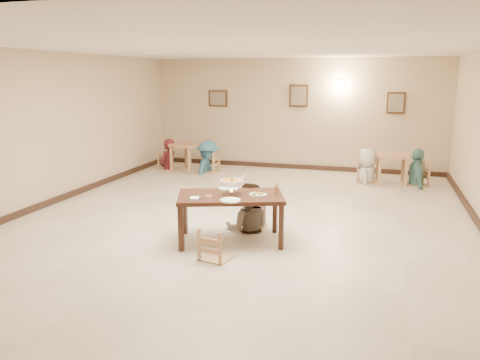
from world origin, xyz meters
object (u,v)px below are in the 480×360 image
(main_diner, at_px, (248,183))
(bg_diner_d, at_px, (419,149))
(chair_near, at_px, (216,229))
(bg_chair_rl, at_px, (367,163))
(bg_chair_rr, at_px, (417,164))
(bg_diner_c, at_px, (368,149))
(chair_far, at_px, (248,198))
(main_table, at_px, (231,200))
(bg_diner_b, at_px, (208,140))
(bg_chair_ll, at_px, (168,153))
(curry_warmer, at_px, (231,183))
(bg_chair_lr, at_px, (208,152))
(bg_table_left, at_px, (188,149))
(drink_glass, at_px, (276,189))
(bg_diner_a, at_px, (167,139))
(bg_table_right, at_px, (392,159))

(main_diner, distance_m, bg_diner_d, 5.18)
(chair_near, distance_m, bg_chair_rl, 5.99)
(bg_chair_rr, height_order, bg_diner_c, bg_diner_c)
(chair_far, relative_size, bg_diner_c, 0.64)
(main_table, bearing_deg, bg_diner_c, 49.87)
(bg_diner_b, xyz_separation_m, bg_diner_d, (5.23, 0.00, 0.01))
(bg_chair_ll, xyz_separation_m, bg_diner_d, (6.42, -0.04, 0.41))
(curry_warmer, relative_size, bg_chair_ll, 0.42)
(main_table, relative_size, bg_diner_c, 1.10)
(main_diner, bearing_deg, bg_chair_lr, -75.38)
(bg_table_left, relative_size, bg_chair_lr, 0.85)
(drink_glass, relative_size, bg_diner_a, 0.08)
(bg_table_right, height_order, bg_diner_c, bg_diner_c)
(chair_far, height_order, bg_chair_rl, chair_far)
(bg_table_left, relative_size, bg_diner_d, 0.53)
(main_table, bearing_deg, bg_diner_b, 94.90)
(bg_diner_b, bearing_deg, main_table, -157.22)
(curry_warmer, xyz_separation_m, bg_chair_ll, (-3.40, 4.91, -0.47))
(bg_chair_ll, bearing_deg, bg_chair_lr, -87.14)
(main_diner, height_order, bg_diner_a, bg_diner_a)
(chair_near, xyz_separation_m, bg_chair_rl, (1.85, 5.70, 0.04))
(chair_far, relative_size, bg_chair_lr, 0.96)
(bg_chair_ll, bearing_deg, main_table, -140.75)
(main_table, xyz_separation_m, bg_chair_lr, (-2.21, 4.92, -0.13))
(bg_chair_ll, height_order, bg_chair_rl, bg_chair_rl)
(bg_diner_b, bearing_deg, bg_chair_rl, -90.92)
(bg_chair_lr, bearing_deg, bg_table_left, -92.53)
(bg_diner_d, bearing_deg, bg_table_right, 76.11)
(drink_glass, xyz_separation_m, bg_table_right, (1.81, 4.61, -0.23))
(bg_chair_ll, relative_size, bg_diner_d, 0.53)
(bg_table_right, bearing_deg, curry_warmer, -116.52)
(drink_glass, bearing_deg, chair_far, 144.71)
(chair_far, relative_size, main_diner, 0.65)
(main_diner, relative_size, bg_chair_rr, 1.55)
(main_diner, bearing_deg, chair_far, -85.26)
(bg_table_left, bearing_deg, bg_diner_b, -2.77)
(bg_chair_rr, bearing_deg, chair_near, -41.22)
(bg_chair_lr, xyz_separation_m, bg_diner_d, (5.23, 0.00, 0.33))
(bg_chair_ll, xyz_separation_m, bg_diner_a, (0.00, 0.00, 0.39))
(main_diner, distance_m, bg_chair_rl, 4.68)
(bg_chair_ll, distance_m, bg_chair_rl, 5.29)
(main_table, relative_size, bg_diner_a, 1.06)
(bg_chair_rl, bearing_deg, main_diner, 158.58)
(drink_glass, height_order, bg_chair_rl, bg_chair_rl)
(bg_chair_ll, relative_size, bg_chair_lr, 0.85)
(chair_far, relative_size, bg_diner_a, 0.61)
(main_diner, xyz_separation_m, bg_chair_ll, (-3.50, 4.32, -0.34))
(main_table, relative_size, chair_far, 1.73)
(bg_diner_a, bearing_deg, bg_diner_b, 100.21)
(main_table, relative_size, chair_near, 2.07)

